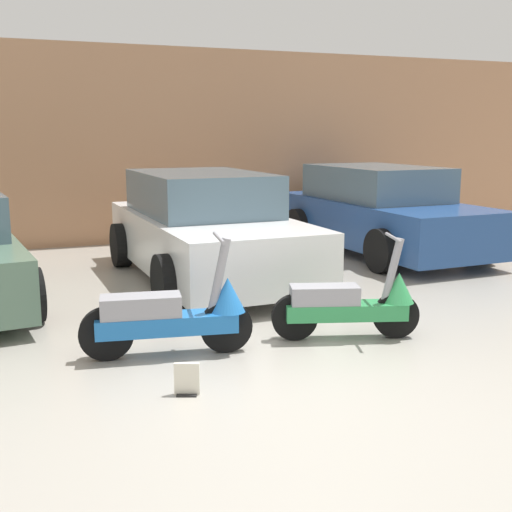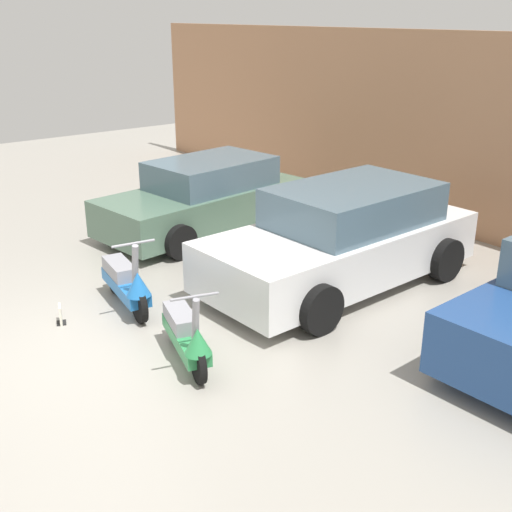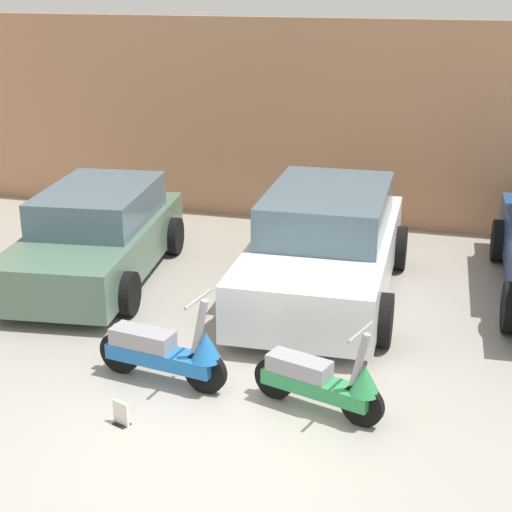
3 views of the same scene
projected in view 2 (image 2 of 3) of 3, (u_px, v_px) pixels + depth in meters
name	position (u px, v px, depth m)	size (l,w,h in m)	color
ground_plane	(81.00, 352.00, 7.80)	(28.00, 28.00, 0.00)	#9E998E
wall_back	(463.00, 137.00, 11.43)	(19.60, 0.12, 3.58)	tan
scooter_front_left	(127.00, 282.00, 8.81)	(1.58, 0.61, 1.11)	black
scooter_front_right	(187.00, 335.00, 7.44)	(1.45, 0.70, 1.04)	black
car_rear_left	(205.00, 198.00, 11.93)	(2.25, 4.10, 1.34)	#51705B
car_rear_center	(343.00, 238.00, 9.56)	(2.23, 4.44, 1.49)	white
placard_near_left_scooter	(61.00, 316.00, 8.48)	(0.20, 0.17, 0.26)	black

